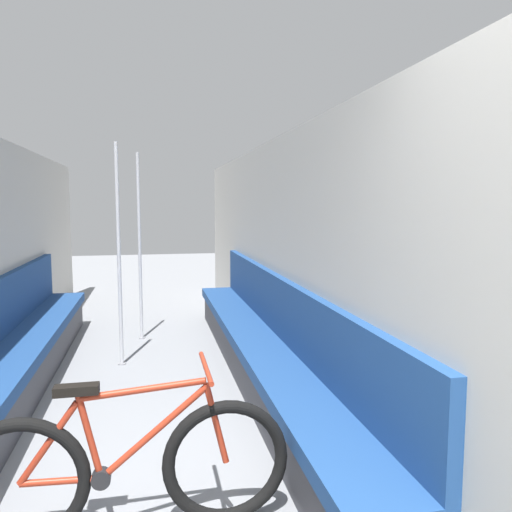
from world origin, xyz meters
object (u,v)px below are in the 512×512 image
object	(u,v)px
grab_pole_far	(140,249)
bench_seat_row_right	(262,350)
bench_seat_row_left	(9,366)
grab_pole_near	(119,258)
bicycle	(127,469)

from	to	relation	value
grab_pole_far	bench_seat_row_right	bearing A→B (deg)	-58.25
bench_seat_row_right	bench_seat_row_left	bearing A→B (deg)	180.00
bench_seat_row_left	grab_pole_near	distance (m)	1.37
bench_seat_row_right	grab_pole_far	distance (m)	2.18
bench_seat_row_left	bench_seat_row_right	world-z (taller)	same
bench_seat_row_left	bench_seat_row_right	size ratio (longest dim) A/B	1.00
bench_seat_row_right	grab_pole_near	distance (m)	1.66
grab_pole_far	bicycle	bearing A→B (deg)	-90.15
bench_seat_row_right	grab_pole_near	bearing A→B (deg)	147.81
bicycle	grab_pole_near	distance (m)	2.76
bench_seat_row_left	grab_pole_near	xyz separation A→B (m)	(0.83, 0.79, 0.76)
grab_pole_near	grab_pole_far	bearing A→B (deg)	79.36
grab_pole_near	grab_pole_far	size ratio (longest dim) A/B	1.00
grab_pole_near	grab_pole_far	xyz separation A→B (m)	(0.18, 0.95, 0.00)
bench_seat_row_right	grab_pole_near	xyz separation A→B (m)	(-1.25, 0.79, 0.76)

